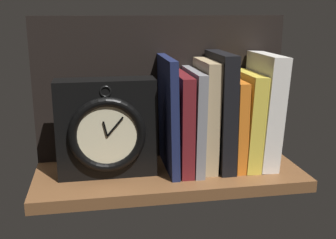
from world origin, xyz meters
TOP-DOWN VIEW (x-y plane):
  - ground_plane at (0.00, 0.00)cm, footprint 58.12×22.29cm
  - back_panel at (0.00, 10.54)cm, footprint 58.12×1.20cm
  - book_navy_bierce at (0.34, 1.68)cm, footprint 2.27×16.54cm
  - book_maroon_dawkins at (2.84, 1.68)cm, footprint 2.70×16.14cm
  - book_gray_chess at (5.50, 1.68)cm, footprint 2.28×16.50cm
  - book_tan_shortstories at (8.29, 1.68)cm, footprint 3.39×13.82cm
  - book_black_skeptic at (11.68, 1.68)cm, footprint 3.48×15.43cm
  - book_orange_pandolfini at (14.73, 1.68)cm, footprint 2.44×14.61cm
  - book_yellow_seinlanguage at (17.78, 1.68)cm, footprint 4.02×15.10cm
  - book_white_catcher at (21.67, 1.68)cm, footprint 5.08×15.21cm
  - framed_clock at (-13.33, 0.06)cm, footprint 20.60×7.85cm

SIDE VIEW (x-z plane):
  - ground_plane at x=0.00cm, z-range -2.50..0.00cm
  - book_orange_pandolfini at x=14.73cm, z-range -0.01..19.70cm
  - framed_clock at x=-13.33cm, z-range -0.09..20.51cm
  - book_yellow_seinlanguage at x=17.78cm, z-range -0.05..20.99cm
  - book_maroon_dawkins at x=2.84cm, z-range 0.00..21.15cm
  - book_gray_chess at x=5.50cm, z-range -0.01..21.82cm
  - book_tan_shortstories at x=8.29cm, z-range -0.02..23.86cm
  - book_navy_bierce at x=0.34cm, z-range -0.02..24.70cm
  - book_white_catcher at x=21.67cm, z-range -0.08..25.01cm
  - book_black_skeptic at x=11.68cm, z-range -0.02..25.44cm
  - back_panel at x=0.00cm, z-range 0.00..33.04cm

